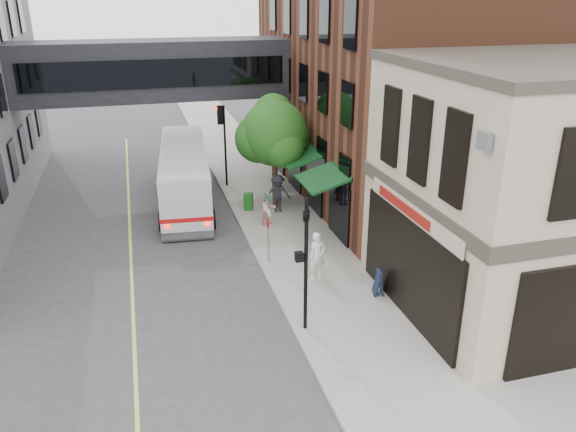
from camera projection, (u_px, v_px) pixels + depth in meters
ground at (312, 371)px, 16.44m from camera, size 120.00×120.00×0.00m
sidewalk_main at (267, 202)px, 29.43m from camera, size 4.00×60.00×0.15m
corner_building at (549, 187)px, 18.89m from camera, size 10.19×8.12×8.45m
brick_building at (407, 59)px, 29.72m from camera, size 13.76×18.00×14.00m
skyway_bridge at (155, 70)px, 29.36m from camera, size 14.00×3.18×3.00m
traffic_signal_near at (305, 249)px, 17.21m from camera, size 0.44×0.22×4.60m
traffic_signal_far at (222, 130)px, 30.46m from camera, size 0.53×0.28×4.50m
street_sign_pole at (268, 221)px, 22.08m from camera, size 0.08×0.75×3.00m
street_tree at (273, 133)px, 27.34m from camera, size 3.80×3.20×5.60m
lane_marking at (131, 249)px, 24.14m from camera, size 0.12×40.00×0.01m
bus at (185, 173)px, 29.06m from camera, size 3.33×10.75×2.85m
pedestrian_a at (317, 256)px, 21.13m from camera, size 0.76×0.60×1.85m
pedestrian_b at (268, 209)px, 26.09m from camera, size 0.85×0.72×1.54m
pedestrian_c at (278, 193)px, 27.53m from camera, size 1.26×0.75×1.91m
newspaper_box at (248, 201)px, 28.00m from camera, size 0.53×0.51×0.86m
sandwich_board at (379, 282)px, 20.16m from camera, size 0.44×0.57×0.91m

